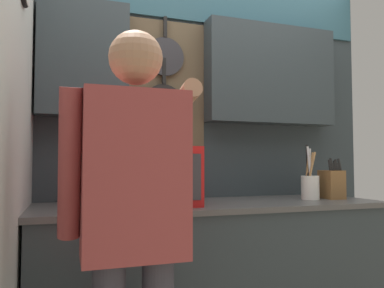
{
  "coord_description": "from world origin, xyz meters",
  "views": [
    {
      "loc": [
        -0.82,
        -2.04,
        1.17
      ],
      "look_at": [
        -0.06,
        0.21,
        1.29
      ],
      "focal_mm": 35.0,
      "sensor_mm": 36.0,
      "label": 1
    }
  ],
  "objects_px": {
    "microwave": "(149,176)",
    "person": "(134,210)",
    "knife_block": "(332,184)",
    "utensil_crock": "(310,185)"
  },
  "relations": [
    {
      "from": "knife_block",
      "to": "utensil_crock",
      "type": "distance_m",
      "value": 0.16
    },
    {
      "from": "microwave",
      "to": "person",
      "type": "distance_m",
      "value": 0.65
    },
    {
      "from": "person",
      "to": "microwave",
      "type": "bearing_deg",
      "value": 72.95
    },
    {
      "from": "knife_block",
      "to": "utensil_crock",
      "type": "relative_size",
      "value": 0.75
    },
    {
      "from": "microwave",
      "to": "person",
      "type": "bearing_deg",
      "value": -107.05
    },
    {
      "from": "microwave",
      "to": "knife_block",
      "type": "relative_size",
      "value": 1.91
    },
    {
      "from": "utensil_crock",
      "to": "person",
      "type": "distance_m",
      "value": 1.36
    },
    {
      "from": "knife_block",
      "to": "person",
      "type": "relative_size",
      "value": 0.16
    },
    {
      "from": "utensil_crock",
      "to": "person",
      "type": "relative_size",
      "value": 0.21
    },
    {
      "from": "microwave",
      "to": "utensil_crock",
      "type": "relative_size",
      "value": 1.44
    }
  ]
}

